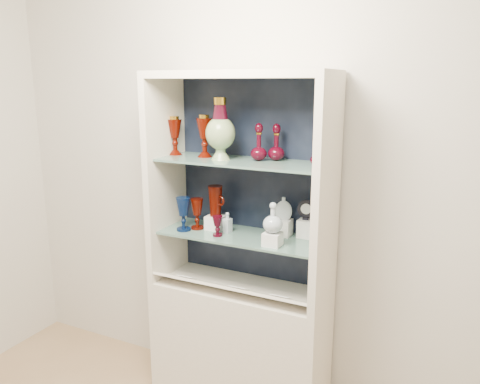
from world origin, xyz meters
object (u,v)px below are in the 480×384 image
at_px(pedestal_lamp_right, 204,136).
at_px(ruby_goblet_small, 217,226).
at_px(ruby_pitcher, 215,201).
at_px(clear_square_bottle, 227,222).
at_px(flat_flask, 283,208).
at_px(ruby_decanter_b, 276,141).
at_px(cameo_medallion, 306,210).
at_px(cobalt_goblet, 183,214).
at_px(clear_round_decanter, 273,218).
at_px(enamel_urn, 220,129).
at_px(ruby_decanter_a, 259,140).
at_px(ruby_goblet_tall, 197,214).
at_px(lidded_bowl, 318,157).
at_px(pedestal_lamp_left, 175,136).

distance_m(pedestal_lamp_right, ruby_goblet_small, 0.51).
bearing_deg(ruby_pitcher, clear_square_bottle, 4.25).
bearing_deg(flat_flask, ruby_goblet_small, -173.55).
relative_size(ruby_decanter_b, cameo_medallion, 1.85).
xyz_separation_m(ruby_goblet_small, ruby_pitcher, (-0.07, 0.10, 0.11)).
bearing_deg(cameo_medallion, cobalt_goblet, -173.86).
relative_size(ruby_goblet_small, clear_round_decanter, 0.73).
bearing_deg(flat_flask, cameo_medallion, -11.49).
relative_size(enamel_urn, ruby_pitcher, 1.89).
height_order(ruby_pitcher, clear_square_bottle, ruby_pitcher).
bearing_deg(clear_square_bottle, cameo_medallion, 14.64).
relative_size(cobalt_goblet, ruby_pitcher, 1.10).
relative_size(flat_flask, clear_round_decanter, 0.85).
distance_m(ruby_decanter_b, clear_round_decanter, 0.42).
bearing_deg(ruby_decanter_a, ruby_goblet_tall, -172.44).
relative_size(ruby_goblet_tall, clear_square_bottle, 1.52).
distance_m(ruby_decanter_a, cobalt_goblet, 0.61).
relative_size(pedestal_lamp_right, ruby_decanter_b, 1.12).
bearing_deg(lidded_bowl, cameo_medallion, 129.93).
height_order(ruby_decanter_b, ruby_goblet_tall, ruby_decanter_b).
bearing_deg(ruby_decanter_b, pedestal_lamp_right, -171.98).
distance_m(pedestal_lamp_left, ruby_pitcher, 0.45).
relative_size(ruby_decanter_a, ruby_goblet_small, 1.99).
bearing_deg(clear_round_decanter, ruby_decanter_b, 107.91).
bearing_deg(clear_round_decanter, ruby_pitcher, 163.53).
distance_m(ruby_pitcher, clear_round_decanter, 0.42).
distance_m(ruby_decanter_a, flat_flask, 0.40).
xyz_separation_m(pedestal_lamp_left, enamel_urn, (0.32, -0.04, 0.06)).
distance_m(ruby_goblet_tall, clear_round_decanter, 0.51).
height_order(lidded_bowl, flat_flask, lidded_bowl).
bearing_deg(ruby_decanter_a, clear_round_decanter, -42.59).
xyz_separation_m(pedestal_lamp_right, clear_square_bottle, (0.15, -0.02, -0.48)).
distance_m(pedestal_lamp_left, cameo_medallion, 0.86).
bearing_deg(lidded_bowl, ruby_decanter_a, 176.29).
bearing_deg(ruby_goblet_tall, lidded_bowl, 2.19).
bearing_deg(lidded_bowl, clear_square_bottle, -178.89).
distance_m(flat_flask, cameo_medallion, 0.13).
distance_m(ruby_goblet_tall, ruby_pitcher, 0.13).
xyz_separation_m(cobalt_goblet, ruby_goblet_small, (0.22, -0.00, -0.04)).
height_order(clear_square_bottle, cameo_medallion, cameo_medallion).
bearing_deg(ruby_decanter_b, clear_round_decanter, -72.09).
bearing_deg(lidded_bowl, clear_round_decanter, -151.68).
bearing_deg(ruby_decanter_b, ruby_goblet_tall, -168.16).
height_order(flat_flask, clear_round_decanter, clear_round_decanter).
bearing_deg(lidded_bowl, ruby_pitcher, 178.71).
bearing_deg(ruby_pitcher, lidded_bowl, 17.67).
distance_m(ruby_goblet_small, clear_square_bottle, 0.08).
distance_m(ruby_goblet_small, clear_round_decanter, 0.35).
distance_m(pedestal_lamp_right, cameo_medallion, 0.70).
height_order(pedestal_lamp_right, ruby_goblet_tall, pedestal_lamp_right).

